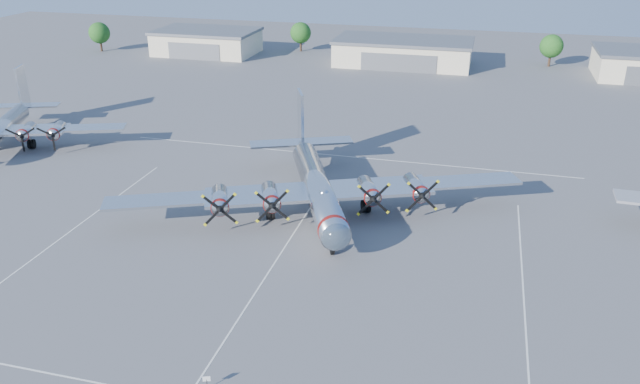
% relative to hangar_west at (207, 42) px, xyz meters
% --- Properties ---
extents(ground, '(260.00, 260.00, 0.00)m').
position_rel_hangar_west_xyz_m(ground, '(45.00, -81.96, -2.71)').
color(ground, '#505053').
rests_on(ground, ground).
extents(parking_lines, '(60.00, 50.08, 0.01)m').
position_rel_hangar_west_xyz_m(parking_lines, '(45.00, -83.71, -2.71)').
color(parking_lines, silver).
rests_on(parking_lines, ground).
extents(hangar_west, '(22.60, 14.60, 5.40)m').
position_rel_hangar_west_xyz_m(hangar_west, '(0.00, 0.00, 0.00)').
color(hangar_west, beige).
rests_on(hangar_west, ground).
extents(hangar_center, '(28.60, 14.60, 5.40)m').
position_rel_hangar_west_xyz_m(hangar_center, '(45.00, -0.00, -0.00)').
color(hangar_center, beige).
rests_on(hangar_center, ground).
extents(tree_far_west, '(4.80, 4.80, 6.64)m').
position_rel_hangar_west_xyz_m(tree_far_west, '(-25.00, -3.96, 1.51)').
color(tree_far_west, '#382619').
rests_on(tree_far_west, ground).
extents(tree_west, '(4.80, 4.80, 6.64)m').
position_rel_hangar_west_xyz_m(tree_west, '(20.00, 8.04, 1.51)').
color(tree_west, '#382619').
rests_on(tree_west, ground).
extents(tree_east, '(4.80, 4.80, 6.64)m').
position_rel_hangar_west_xyz_m(tree_east, '(75.00, 6.04, 1.51)').
color(tree_east, '#382619').
rests_on(tree_east, ground).
extents(main_bomber_b29, '(51.87, 44.77, 9.64)m').
position_rel_hangar_west_xyz_m(main_bomber_b29, '(45.62, -73.26, -2.71)').
color(main_bomber_b29, silver).
rests_on(main_bomber_b29, ground).
extents(bomber_west, '(39.66, 33.86, 8.85)m').
position_rel_hangar_west_xyz_m(bomber_west, '(-1.12, -64.91, -2.71)').
color(bomber_west, silver).
rests_on(bomber_west, ground).
extents(info_placard, '(0.51, 0.22, 1.02)m').
position_rel_hangar_west_xyz_m(info_placard, '(45.90, -102.55, -2.00)').
color(info_placard, black).
rests_on(info_placard, ground).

